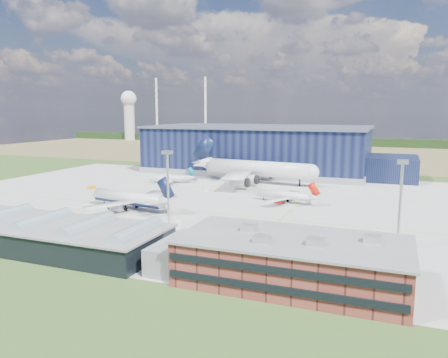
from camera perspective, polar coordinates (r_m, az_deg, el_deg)
ground at (r=165.35m, az=-5.27°, el=-3.24°), size 600.00×600.00×0.00m
apron at (r=174.12m, az=-3.78°, el=-2.59°), size 220.00×160.00×0.08m
farmland at (r=372.97m, az=10.18°, el=3.49°), size 600.00×220.00×0.01m
treeline at (r=451.10m, az=12.24°, el=4.87°), size 600.00×8.00×8.00m
horizon_dressing at (r=512.08m, az=-9.63°, el=8.80°), size 440.20×18.00×70.00m
hangar at (r=250.11m, az=5.14°, el=3.61°), size 145.00×62.00×26.10m
ops_building at (r=91.13m, az=8.93°, el=-10.45°), size 46.00×23.00×10.90m
glass_concourse at (r=120.00m, az=-21.27°, el=-6.74°), size 78.00×23.00×8.60m
light_mast_center at (r=131.87m, az=-7.36°, el=0.41°), size 2.60×2.60×23.00m
light_mast_east at (r=115.70m, az=22.11°, el=-1.39°), size 2.60×2.60×23.00m
airliner_navy at (r=158.48m, az=-12.42°, el=-1.60°), size 45.14×44.45×12.76m
airliner_red at (r=167.38m, az=7.81°, el=-1.58°), size 31.89×31.41×8.91m
airliner_widebody at (r=209.67m, az=4.41°, el=2.42°), size 74.17×72.87×22.04m
airliner_regional at (r=212.16m, az=-7.05°, el=0.48°), size 30.06×29.79×7.51m
gse_tug_a at (r=204.10m, az=-16.92°, el=-1.06°), size 2.31×3.41×1.33m
gse_tug_b at (r=119.47m, az=4.11°, el=-7.74°), size 1.86×2.78×1.20m
gse_van_a at (r=166.28m, az=-8.91°, el=-2.86°), size 5.43×3.82×2.17m
gse_cart_a at (r=190.18m, az=-2.31°, el=-1.38°), size 3.05×3.73×1.40m
gse_cart_b at (r=185.07m, az=7.52°, el=-1.78°), size 3.14×3.17×1.16m
gse_van_c at (r=117.07m, az=-7.13°, el=-7.90°), size 4.87×3.50×2.12m
airstair at (r=124.71m, az=-5.65°, el=-6.60°), size 2.45×4.92×3.02m
car_a at (r=106.54m, az=3.69°, el=-9.87°), size 3.44×2.39×1.09m
car_b at (r=105.66m, az=5.37°, el=-10.05°), size 3.40×1.54×1.08m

